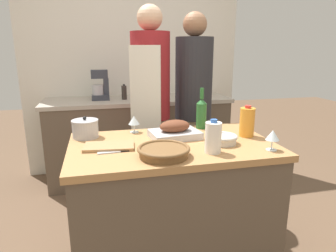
{
  "coord_description": "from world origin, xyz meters",
  "views": [
    {
      "loc": [
        -0.43,
        -1.69,
        1.45
      ],
      "look_at": [
        0.0,
        0.11,
        0.96
      ],
      "focal_mm": 32.0,
      "sensor_mm": 36.0,
      "label": 1
    }
  ],
  "objects": [
    {
      "name": "stock_pot",
      "position": [
        -0.52,
        0.25,
        0.94
      ],
      "size": [
        0.17,
        0.17,
        0.14
      ],
      "color": "#B7B7BC",
      "rests_on": "kitchen_island"
    },
    {
      "name": "stand_mixer",
      "position": [
        -0.4,
        1.53,
        1.04
      ],
      "size": [
        0.18,
        0.14,
        0.31
      ],
      "color": "#333842",
      "rests_on": "back_counter"
    },
    {
      "name": "wine_bottle_green",
      "position": [
        0.29,
        0.29,
        1.0
      ],
      "size": [
        0.07,
        0.07,
        0.29
      ],
      "color": "#28662D",
      "rests_on": "kitchen_island"
    },
    {
      "name": "person_cook_aproned",
      "position": [
        0.01,
        0.79,
        1.0
      ],
      "size": [
        0.35,
        0.36,
        1.78
      ],
      "rotation": [
        0.0,
        0.0,
        -0.46
      ],
      "color": "beige",
      "rests_on": "ground_plane"
    },
    {
      "name": "juice_jug",
      "position": [
        0.51,
        0.03,
        0.98
      ],
      "size": [
        0.1,
        0.1,
        0.21
      ],
      "color": "orange",
      "rests_on": "kitchen_island"
    },
    {
      "name": "back_counter",
      "position": [
        0.0,
        1.53,
        0.46
      ],
      "size": [
        2.0,
        0.6,
        0.91
      ],
      "color": "brown",
      "rests_on": "ground_plane"
    },
    {
      "name": "wine_glass_right",
      "position": [
        0.52,
        -0.26,
        0.97
      ],
      "size": [
        0.08,
        0.08,
        0.12
      ],
      "color": "silver",
      "rests_on": "kitchen_island"
    },
    {
      "name": "condiment_bottle_short",
      "position": [
        -0.15,
        1.5,
        0.99
      ],
      "size": [
        0.05,
        0.05,
        0.16
      ],
      "color": "#332D28",
      "rests_on": "back_counter"
    },
    {
      "name": "person_cook_guest",
      "position": [
        0.39,
        0.8,
        0.97
      ],
      "size": [
        0.32,
        0.32,
        1.74
      ],
      "rotation": [
        0.0,
        0.0,
        -0.2
      ],
      "color": "beige",
      "rests_on": "ground_plane"
    },
    {
      "name": "milk_jug",
      "position": [
        0.18,
        -0.21,
        0.97
      ],
      "size": [
        0.09,
        0.09,
        0.19
      ],
      "color": "white",
      "rests_on": "kitchen_island"
    },
    {
      "name": "back_wall",
      "position": [
        0.0,
        1.88,
        1.27
      ],
      "size": [
        2.5,
        0.1,
        2.55
      ],
      "color": "silver",
      "rests_on": "ground_plane"
    },
    {
      "name": "knife_chef",
      "position": [
        -0.34,
        -0.09,
        0.88
      ],
      "size": [
        0.21,
        0.04,
        0.01
      ],
      "color": "#B7B7BC",
      "rests_on": "kitchen_island"
    },
    {
      "name": "roasting_pan",
      "position": [
        0.04,
        0.11,
        0.93
      ],
      "size": [
        0.33,
        0.25,
        0.12
      ],
      "color": "#BCBCC1",
      "rests_on": "kitchen_island"
    },
    {
      "name": "mixing_bowl",
      "position": [
        0.3,
        -0.08,
        0.91
      ],
      "size": [
        0.18,
        0.18,
        0.06
      ],
      "color": "beige",
      "rests_on": "kitchen_island"
    },
    {
      "name": "condiment_bottle_tall",
      "position": [
        0.49,
        1.44,
        0.97
      ],
      "size": [
        0.06,
        0.06,
        0.13
      ],
      "color": "#332D28",
      "rests_on": "back_counter"
    },
    {
      "name": "kitchen_island",
      "position": [
        0.0,
        0.0,
        0.44
      ],
      "size": [
        1.24,
        0.74,
        0.88
      ],
      "color": "brown",
      "rests_on": "ground_plane"
    },
    {
      "name": "wine_glass_left",
      "position": [
        -0.2,
        0.29,
        0.96
      ],
      "size": [
        0.08,
        0.08,
        0.12
      ],
      "color": "silver",
      "rests_on": "kitchen_island"
    },
    {
      "name": "cutting_board",
      "position": [
        -0.38,
        0.0,
        0.89
      ],
      "size": [
        0.3,
        0.2,
        0.02
      ],
      "color": "#AD7F51",
      "rests_on": "kitchen_island"
    },
    {
      "name": "wicker_basket",
      "position": [
        -0.1,
        -0.21,
        0.91
      ],
      "size": [
        0.29,
        0.29,
        0.05
      ],
      "color": "brown",
      "rests_on": "kitchen_island"
    }
  ]
}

